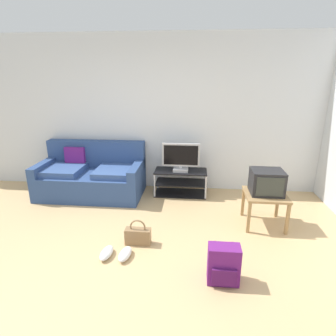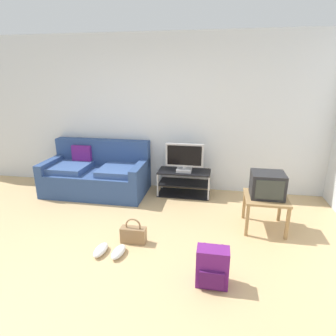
# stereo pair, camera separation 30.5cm
# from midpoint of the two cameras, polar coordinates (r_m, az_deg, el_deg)

# --- Properties ---
(ground_plane) EXTENTS (9.00, 9.80, 0.02)m
(ground_plane) POSITION_cam_midpoint_polar(r_m,az_deg,el_deg) (3.40, -9.47, -18.51)
(ground_plane) COLOR tan
(wall_back) EXTENTS (9.00, 0.10, 2.70)m
(wall_back) POSITION_cam_midpoint_polar(r_m,az_deg,el_deg) (5.14, -1.15, 10.76)
(wall_back) COLOR silver
(wall_back) RESTS_ON ground_plane
(couch) EXTENTS (1.77, 0.93, 0.89)m
(couch) POSITION_cam_midpoint_polar(r_m,az_deg,el_deg) (5.19, -12.45, -1.24)
(couch) COLOR navy
(couch) RESTS_ON ground_plane
(tv_stand) EXTENTS (0.90, 0.43, 0.44)m
(tv_stand) POSITION_cam_midpoint_polar(r_m,az_deg,el_deg) (4.98, 5.01, -2.99)
(tv_stand) COLOR black
(tv_stand) RESTS_ON ground_plane
(flat_tv) EXTENTS (0.64, 0.22, 0.49)m
(flat_tv) POSITION_cam_midpoint_polar(r_m,az_deg,el_deg) (4.82, 5.14, 2.01)
(flat_tv) COLOR #B2B2B7
(flat_tv) RESTS_ON tv_stand
(side_table) EXTENTS (0.55, 0.55, 0.47)m
(side_table) POSITION_cam_midpoint_polar(r_m,az_deg,el_deg) (4.09, 21.12, -6.33)
(side_table) COLOR #9E7A4C
(side_table) RESTS_ON ground_plane
(crt_tv) EXTENTS (0.43, 0.38, 0.33)m
(crt_tv) POSITION_cam_midpoint_polar(r_m,az_deg,el_deg) (4.02, 21.45, -3.19)
(crt_tv) COLOR #232326
(crt_tv) RESTS_ON side_table
(backpack) EXTENTS (0.32, 0.25, 0.41)m
(backpack) POSITION_cam_midpoint_polar(r_m,az_deg,el_deg) (3.02, 11.97, -19.04)
(backpack) COLOR #661E70
(backpack) RESTS_ON ground_plane
(handbag) EXTENTS (0.32, 0.13, 0.33)m
(handbag) POSITION_cam_midpoint_polar(r_m,az_deg,el_deg) (3.65, -4.55, -13.18)
(handbag) COLOR olive
(handbag) RESTS_ON ground_plane
(sneakers_pair) EXTENTS (0.37, 0.30, 0.09)m
(sneakers_pair) POSITION_cam_midpoint_polar(r_m,az_deg,el_deg) (3.50, -9.15, -16.21)
(sneakers_pair) COLOR white
(sneakers_pair) RESTS_ON ground_plane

